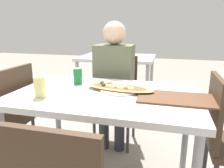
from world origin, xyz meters
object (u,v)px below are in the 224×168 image
object	(u,v)px
pizza_main	(119,88)
drink_glass	(40,87)
dining_table	(106,103)
person_seated	(114,76)
chair_side_left	(8,115)
chair_far_seated	(117,94)
soda_can	(78,76)

from	to	relation	value
pizza_main	drink_glass	bearing A→B (deg)	-150.39
dining_table	person_seated	size ratio (longest dim) A/B	1.02
chair_side_left	person_seated	world-z (taller)	person_seated
chair_far_seated	chair_side_left	distance (m)	1.04
chair_far_seated	soda_can	size ratio (longest dim) A/B	7.21
person_seated	soda_can	world-z (taller)	person_seated
pizza_main	drink_glass	world-z (taller)	drink_glass
pizza_main	soda_can	distance (m)	0.38
chair_side_left	pizza_main	world-z (taller)	chair_side_left
chair_far_seated	soda_can	distance (m)	0.66
pizza_main	soda_can	bearing A→B (deg)	163.38
pizza_main	soda_can	size ratio (longest dim) A/B	4.14
chair_far_seated	drink_glass	distance (m)	1.02
dining_table	chair_side_left	bearing A→B (deg)	-179.46
chair_side_left	drink_glass	distance (m)	0.57
dining_table	chair_side_left	world-z (taller)	chair_side_left
person_seated	chair_far_seated	bearing A→B (deg)	-90.00
person_seated	pizza_main	xyz separation A→B (m)	(0.18, -0.55, 0.04)
chair_far_seated	person_seated	xyz separation A→B (m)	(0.00, -0.12, 0.23)
soda_can	drink_glass	size ratio (longest dim) A/B	0.95
person_seated	soda_can	distance (m)	0.48
dining_table	pizza_main	size ratio (longest dim) A/B	2.44
chair_far_seated	drink_glass	xyz separation A→B (m)	(-0.28, -0.92, 0.31)
drink_glass	chair_far_seated	bearing A→B (deg)	72.86
dining_table	pizza_main	world-z (taller)	pizza_main
pizza_main	soda_can	world-z (taller)	soda_can
pizza_main	person_seated	bearing A→B (deg)	107.77
soda_can	drink_glass	xyz separation A→B (m)	(-0.10, -0.37, 0.00)
person_seated	drink_glass	distance (m)	0.86
chair_far_seated	person_seated	size ratio (longest dim) A/B	0.72
soda_can	person_seated	bearing A→B (deg)	67.46
dining_table	soda_can	world-z (taller)	soda_can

